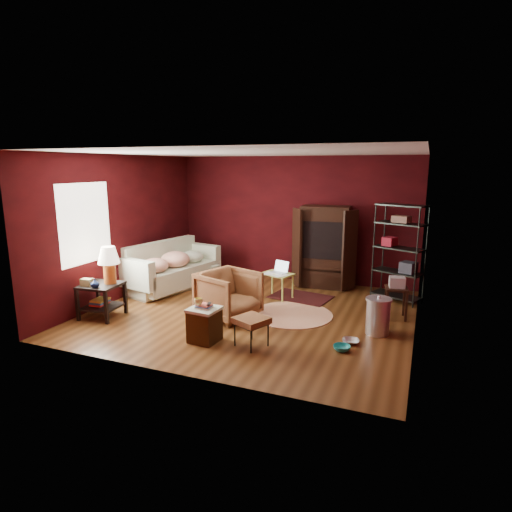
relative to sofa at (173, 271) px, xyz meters
The scene contains 18 objects.
room 2.46m from the sofa, 20.91° to the right, with size 5.54×5.04×2.84m.
sofa is the anchor object (origin of this frame).
armchair 2.20m from the sofa, 32.03° to the right, with size 0.88×0.82×0.90m, color black.
pet_bowl_steel 4.30m from the sofa, 20.55° to the right, with size 0.25×0.06×0.25m, color silver.
pet_bowl_turquoise 4.35m from the sofa, 24.58° to the right, with size 0.24×0.08×0.24m, color teal.
vase 2.19m from the sofa, 93.16° to the right, with size 0.15×0.15×0.15m, color #0E1D47.
mug 2.99m from the sofa, 50.18° to the right, with size 0.13×0.10×0.13m, color #E8D571.
side_table 1.94m from the sofa, 94.07° to the right, with size 0.68×0.68×1.23m.
sofa_cushions 0.07m from the sofa, behind, with size 1.28×2.31×0.91m.
hamper 2.98m from the sofa, 48.58° to the right, with size 0.46×0.46×0.60m.
footstool 3.43m from the sofa, 38.47° to the right, with size 0.57×0.57×0.44m.
rug_round 2.93m from the sofa, 12.47° to the right, with size 1.57×1.57×0.01m.
rug_oriental 2.76m from the sofa, ahead, with size 1.27×0.96×0.01m.
laptop_desk 2.29m from the sofa, ahead, with size 0.70×0.60×0.73m.
tv_armoire 3.27m from the sofa, 24.62° to the left, with size 1.38×0.79×1.75m.
wire_shelving 4.63m from the sofa, 11.33° to the left, with size 1.00×0.74×1.88m.
small_stand 4.55m from the sofa, ahead, with size 0.43×0.43×0.73m.
trash_can 4.45m from the sofa, 12.57° to the right, with size 0.44×0.44×0.63m.
Camera 1 is at (2.79, -6.75, 2.59)m, focal length 30.00 mm.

